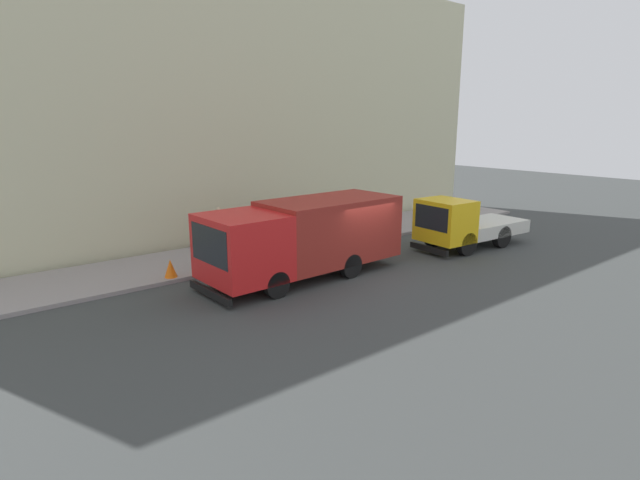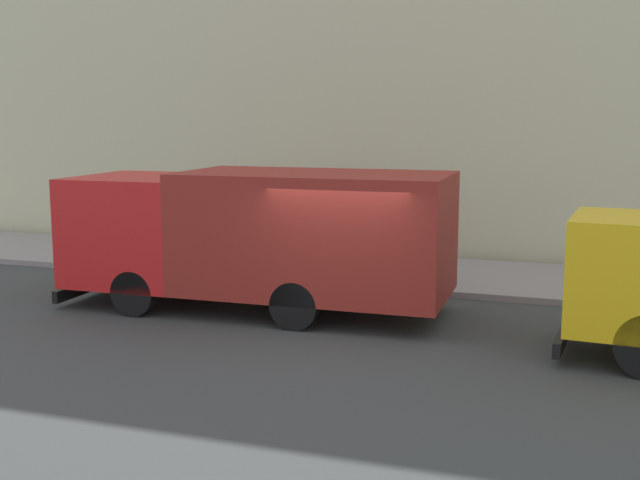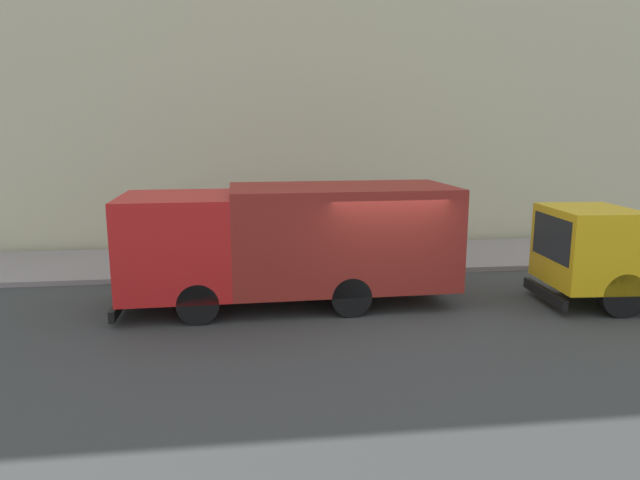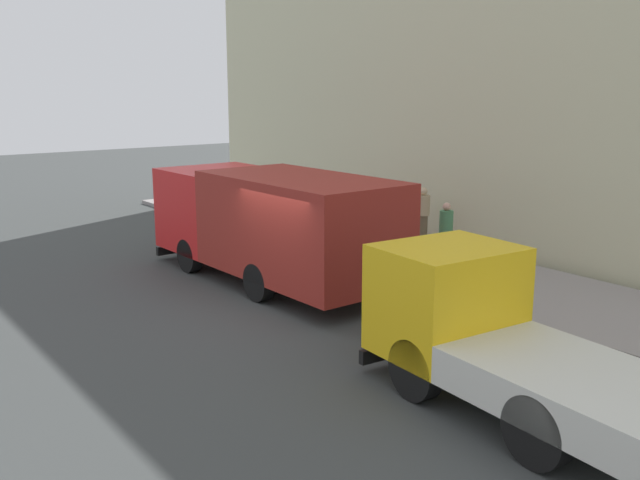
# 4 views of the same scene
# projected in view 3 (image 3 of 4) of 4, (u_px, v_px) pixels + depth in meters

# --- Properties ---
(ground) EXTENTS (80.00, 80.00, 0.00)m
(ground) POSITION_uv_depth(u_px,v_px,m) (384.00, 310.00, 12.54)
(ground) COLOR #393C3C
(sidewalk) EXTENTS (3.88, 30.00, 0.14)m
(sidewalk) POSITION_uv_depth(u_px,v_px,m) (346.00, 258.00, 17.34)
(sidewalk) COLOR gray
(sidewalk) RESTS_ON ground
(building_facade) EXTENTS (0.50, 30.00, 12.21)m
(building_facade) POSITION_uv_depth(u_px,v_px,m) (334.00, 62.00, 18.55)
(building_facade) COLOR beige
(building_facade) RESTS_ON ground
(large_utility_truck) EXTENTS (2.78, 7.54, 2.69)m
(large_utility_truck) POSITION_uv_depth(u_px,v_px,m) (291.00, 238.00, 12.82)
(large_utility_truck) COLOR red
(large_utility_truck) RESTS_ON ground
(small_flatbed_truck) EXTENTS (2.47, 5.61, 2.23)m
(small_flatbed_truck) POSITION_uv_depth(u_px,v_px,m) (633.00, 259.00, 12.86)
(small_flatbed_truck) COLOR yellow
(small_flatbed_truck) RESTS_ON ground
(pedestrian_walking) EXTENTS (0.50, 0.50, 1.67)m
(pedestrian_walking) POSITION_uv_depth(u_px,v_px,m) (265.00, 222.00, 18.26)
(pedestrian_walking) COLOR brown
(pedestrian_walking) RESTS_ON sidewalk
(pedestrian_standing) EXTENTS (0.45, 0.45, 1.69)m
(pedestrian_standing) POSITION_uv_depth(u_px,v_px,m) (347.00, 228.00, 17.01)
(pedestrian_standing) COLOR brown
(pedestrian_standing) RESTS_ON sidewalk
(traffic_cone_orange) EXTENTS (0.44, 0.44, 0.63)m
(traffic_cone_orange) POSITION_uv_depth(u_px,v_px,m) (136.00, 264.00, 14.96)
(traffic_cone_orange) COLOR orange
(traffic_cone_orange) RESTS_ON sidewalk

